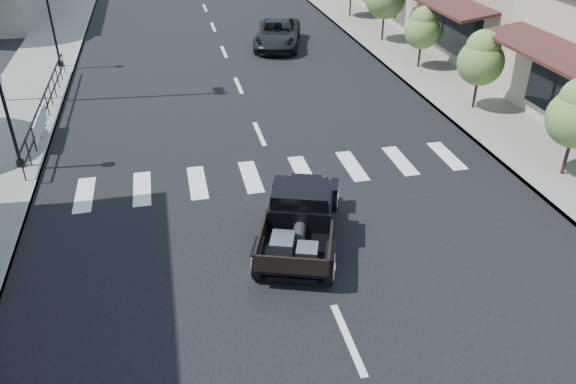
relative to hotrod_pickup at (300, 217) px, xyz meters
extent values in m
plane|color=black|center=(0.15, -0.47, -0.73)|extent=(120.00, 120.00, 0.00)
cube|color=black|center=(0.15, 14.53, -0.72)|extent=(14.00, 80.00, 0.02)
cube|color=gray|center=(-8.35, 14.53, -0.66)|extent=(3.00, 80.00, 0.15)
cube|color=gray|center=(8.65, 14.53, -0.66)|extent=(3.00, 80.00, 0.15)
cube|color=#A29A88|center=(15.15, 12.53, 1.52)|extent=(10.00, 9.00, 4.50)
imported|color=black|center=(2.96, 16.89, -0.08)|extent=(3.37, 5.10, 1.30)
camera|label=1|loc=(-2.80, -11.13, 7.47)|focal=35.00mm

